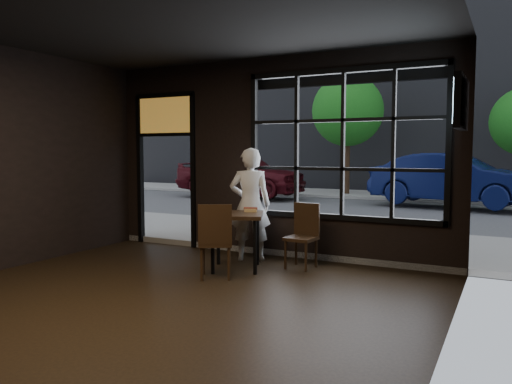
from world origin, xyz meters
The scene contains 16 objects.
floor centered at (0.00, 0.00, -0.01)m, with size 6.00×7.00×0.02m, color black.
wall_right centered at (3.00, 0.00, 1.60)m, with size 0.04×7.00×3.20m, color black.
window_frame centered at (1.20, 3.50, 1.80)m, with size 3.06×0.12×2.28m, color black.
stained_transom centered at (-2.10, 3.50, 2.35)m, with size 1.20×0.06×0.70m, color orange.
street_asphalt centered at (0.00, 24.00, -0.02)m, with size 60.00×41.00×0.04m, color #545456.
building_across centered at (0.00, 23.00, 7.50)m, with size 28.00×12.00×15.00m, color #5B5956.
cafe_table centered at (-0.02, 2.39, 0.41)m, with size 0.76×0.76×0.82m, color black.
chair_near centered at (-0.03, 1.85, 0.51)m, with size 0.44×0.44×1.01m, color black.
chair_window centered at (0.79, 2.88, 0.47)m, with size 0.41×0.41×0.94m, color black.
man centered at (-0.13, 3.03, 0.88)m, with size 0.64×0.42×1.75m, color white.
hotdog centered at (0.10, 2.60, 0.85)m, with size 0.20×0.08×0.06m, color tan, non-canonical shape.
cup centered at (-0.29, 2.36, 0.86)m, with size 0.12×0.12×0.10m, color silver.
tv centered at (2.93, 2.49, 2.26)m, with size 0.12×1.03×0.60m, color black.
navy_car centered at (1.92, 11.99, 0.88)m, with size 1.64×4.71×1.55m, color #080F38.
maroon_car centered at (-5.33, 12.08, 0.92)m, with size 1.93×4.79×1.63m, color #420B11.
tree_left centered at (-2.10, 14.58, 3.21)m, with size 2.67×2.67×4.55m.
Camera 1 is at (3.48, -3.79, 1.70)m, focal length 35.00 mm.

